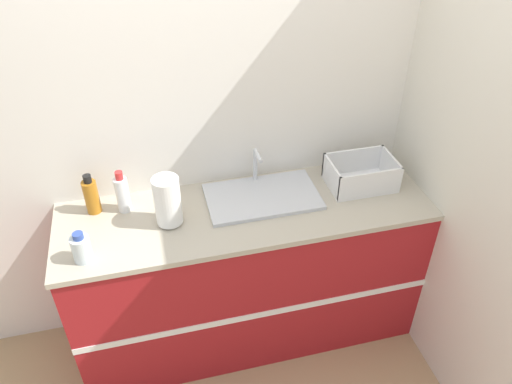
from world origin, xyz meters
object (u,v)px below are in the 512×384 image
dish_rack (361,176)px  bottle_clear (81,248)px  sink (262,195)px  paper_towel_roll (168,201)px  bottle_amber (91,196)px  bottle_white_spray (122,193)px

dish_rack → bottle_clear: bearing=-170.8°
sink → paper_towel_roll: size_ratio=2.24×
bottle_clear → bottle_amber: size_ratio=0.70×
sink → dish_rack: sink is taller
paper_towel_roll → bottle_white_spray: 0.26m
dish_rack → bottle_white_spray: size_ratio=1.52×
dish_rack → bottle_amber: bearing=175.2°
bottle_amber → paper_towel_roll: bearing=-27.1°
bottle_clear → bottle_white_spray: 0.38m
dish_rack → bottle_clear: (-1.43, -0.23, 0.01)m
sink → bottle_amber: 0.86m
paper_towel_roll → dish_rack: (1.03, 0.07, -0.07)m
dish_rack → bottle_white_spray: bearing=175.8°
dish_rack → bottle_amber: 1.39m
sink → dish_rack: size_ratio=1.67×
sink → bottle_clear: size_ratio=3.80×
paper_towel_roll → bottle_white_spray: (-0.21, 0.16, -0.03)m
paper_towel_roll → bottle_clear: (-0.40, -0.16, -0.06)m
bottle_clear → bottle_amber: bearing=82.8°
bottle_amber → dish_rack: bearing=-4.8°
sink → bottle_white_spray: bearing=174.0°
paper_towel_roll → bottle_amber: bearing=152.9°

